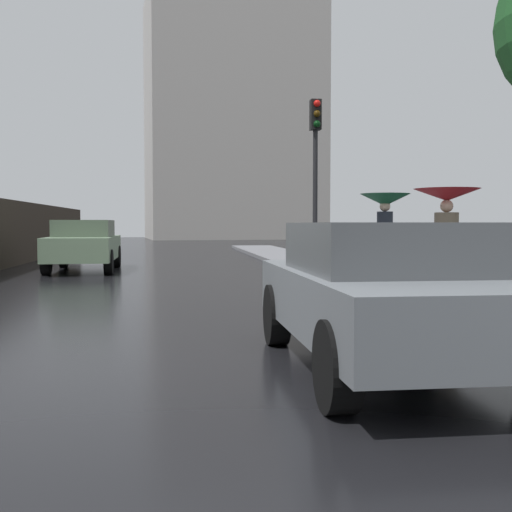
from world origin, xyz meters
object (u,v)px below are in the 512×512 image
car_grey_mid_road (385,291)px  pedestrian_with_umbrella_near (385,210)px  car_green_near_kerb (84,244)px  pedestrian_with_umbrella_far (447,211)px  traffic_light (316,153)px

car_grey_mid_road → pedestrian_with_umbrella_near: pedestrian_with_umbrella_near is taller
car_grey_mid_road → pedestrian_with_umbrella_near: bearing=71.4°
car_green_near_kerb → pedestrian_with_umbrella_far: bearing=128.0°
car_grey_mid_road → pedestrian_with_umbrella_near: size_ratio=2.18×
car_green_near_kerb → traffic_light: 7.21m
pedestrian_with_umbrella_near → traffic_light: 3.16m
car_grey_mid_road → traffic_light: traffic_light is taller
traffic_light → car_grey_mid_road: bearing=-98.9°
pedestrian_with_umbrella_near → car_grey_mid_road: bearing=-107.0°
car_green_near_kerb → car_grey_mid_road: bearing=108.0°
pedestrian_with_umbrella_far → car_green_near_kerb: bearing=120.5°
traffic_light → car_green_near_kerb: bearing=152.9°
pedestrian_with_umbrella_near → pedestrian_with_umbrella_far: 3.02m
car_grey_mid_road → pedestrian_with_umbrella_far: 5.22m
car_grey_mid_road → traffic_light: (1.59, 10.13, 2.39)m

